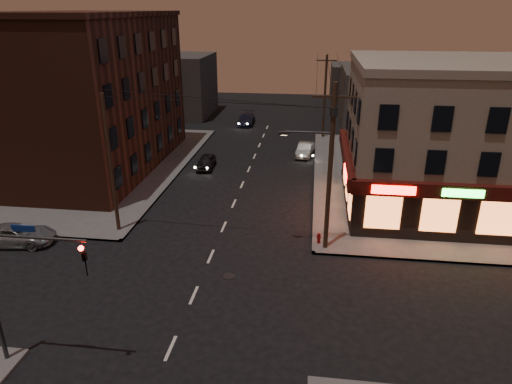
% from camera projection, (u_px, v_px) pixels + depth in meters
% --- Properties ---
extents(ground, '(120.00, 120.00, 0.00)m').
position_uv_depth(ground, '(194.00, 295.00, 23.61)').
color(ground, black).
rests_on(ground, ground).
extents(sidewalk_ne, '(24.00, 28.00, 0.15)m').
position_uv_depth(sidewalk_ne, '(456.00, 181.00, 38.91)').
color(sidewalk_ne, '#514F4C').
rests_on(sidewalk_ne, ground).
extents(sidewalk_nw, '(24.00, 28.00, 0.15)m').
position_uv_depth(sidewalk_nw, '(60.00, 164.00, 43.19)').
color(sidewalk_nw, '#514F4C').
rests_on(sidewalk_nw, ground).
extents(pizza_building, '(15.85, 12.85, 10.50)m').
position_uv_depth(pizza_building, '(459.00, 138.00, 32.05)').
color(pizza_building, gray).
rests_on(pizza_building, sidewalk_ne).
extents(brick_apartment, '(12.00, 20.00, 13.00)m').
position_uv_depth(brick_apartment, '(85.00, 95.00, 40.30)').
color(brick_apartment, '#452216').
rests_on(brick_apartment, sidewalk_nw).
extents(bg_building_ne_a, '(10.00, 12.00, 7.00)m').
position_uv_depth(bg_building_ne_a, '(383.00, 99.00, 55.56)').
color(bg_building_ne_a, '#3F3D3A').
rests_on(bg_building_ne_a, ground).
extents(bg_building_nw, '(9.00, 10.00, 8.00)m').
position_uv_depth(bg_building_nw, '(178.00, 85.00, 62.26)').
color(bg_building_nw, '#3F3D3A').
rests_on(bg_building_nw, ground).
extents(bg_building_ne_b, '(8.00, 8.00, 6.00)m').
position_uv_depth(bg_building_ne_b, '(357.00, 85.00, 68.85)').
color(bg_building_ne_b, '#3F3D3A').
rests_on(bg_building_ne_b, ground).
extents(utility_pole_main, '(4.20, 0.44, 10.00)m').
position_uv_depth(utility_pole_main, '(329.00, 160.00, 25.98)').
color(utility_pole_main, '#382619').
rests_on(utility_pole_main, sidewalk_ne).
extents(utility_pole_far, '(0.26, 0.26, 9.00)m').
position_uv_depth(utility_pole_far, '(325.00, 97.00, 50.47)').
color(utility_pole_far, '#382619').
rests_on(utility_pole_far, sidewalk_ne).
extents(utility_pole_west, '(0.24, 0.24, 9.00)m').
position_uv_depth(utility_pole_west, '(111.00, 165.00, 28.65)').
color(utility_pole_west, '#382619').
rests_on(utility_pole_west, sidewalk_nw).
extents(traffic_signal, '(4.49, 0.32, 6.47)m').
position_uv_depth(traffic_signal, '(11.00, 278.00, 17.56)').
color(traffic_signal, '#333538').
rests_on(traffic_signal, ground).
extents(suv_cross, '(4.83, 2.69, 1.28)m').
position_uv_depth(suv_cross, '(17.00, 235.00, 28.52)').
color(suv_cross, gray).
rests_on(suv_cross, ground).
extents(sedan_near, '(1.57, 3.65, 1.23)m').
position_uv_depth(sedan_near, '(206.00, 162.00, 42.01)').
color(sedan_near, black).
rests_on(sedan_near, ground).
extents(sedan_mid, '(1.90, 4.12, 1.31)m').
position_uv_depth(sedan_mid, '(305.00, 149.00, 45.60)').
color(sedan_mid, slate).
rests_on(sedan_mid, ground).
extents(sedan_far, '(2.04, 4.78, 1.37)m').
position_uv_depth(sedan_far, '(246.00, 119.00, 57.86)').
color(sedan_far, black).
rests_on(sedan_far, ground).
extents(fire_hydrant, '(0.31, 0.31, 0.70)m').
position_uv_depth(fire_hydrant, '(319.00, 237.00, 28.41)').
color(fire_hydrant, maroon).
rests_on(fire_hydrant, sidewalk_ne).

